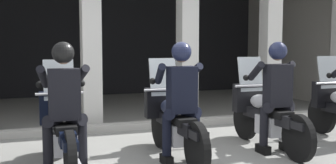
% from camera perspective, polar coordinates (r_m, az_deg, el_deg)
% --- Properties ---
extents(ground_plane, '(80.00, 80.00, 0.00)m').
position_cam_1_polar(ground_plane, '(8.65, -6.04, -5.10)').
color(ground_plane, gray).
extents(station_building, '(10.69, 5.37, 3.49)m').
position_cam_1_polar(station_building, '(10.74, -7.64, 8.82)').
color(station_building, black).
rests_on(station_building, ground).
extents(kerb_strip, '(10.19, 0.24, 0.12)m').
position_cam_1_polar(kerb_strip, '(7.75, -2.66, -5.86)').
color(kerb_strip, '#B7B5AD').
rests_on(kerb_strip, ground).
extents(motorcycle_left, '(0.62, 2.04, 1.35)m').
position_cam_1_polar(motorcycle_left, '(5.43, -14.14, -6.16)').
color(motorcycle_left, black).
rests_on(motorcycle_left, ground).
extents(police_officer_left, '(0.63, 0.61, 1.58)m').
position_cam_1_polar(police_officer_left, '(5.08, -13.99, -1.94)').
color(police_officer_left, black).
rests_on(police_officer_left, ground).
extents(motorcycle_center, '(0.62, 2.04, 1.35)m').
position_cam_1_polar(motorcycle_center, '(5.74, 0.76, -5.38)').
color(motorcycle_center, black).
rests_on(motorcycle_center, ground).
extents(police_officer_center, '(0.63, 0.61, 1.58)m').
position_cam_1_polar(police_officer_center, '(5.41, 1.77, -1.35)').
color(police_officer_center, black).
rests_on(police_officer_center, ground).
extents(motorcycle_right, '(0.62, 2.04, 1.35)m').
position_cam_1_polar(motorcycle_right, '(6.43, 13.07, -4.35)').
color(motorcycle_right, black).
rests_on(motorcycle_right, ground).
extents(police_officer_right, '(0.63, 0.61, 1.58)m').
position_cam_1_polar(police_officer_right, '(6.13, 14.56, -0.72)').
color(police_officer_right, black).
rests_on(police_officer_right, ground).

